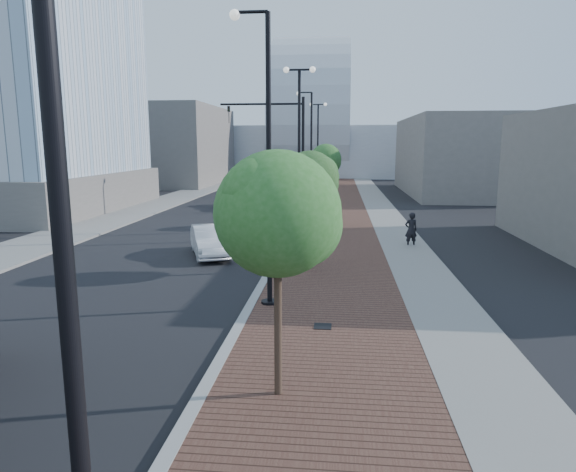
# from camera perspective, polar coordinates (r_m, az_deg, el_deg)

# --- Properties ---
(sidewalk) EXTENTS (7.00, 140.00, 0.12)m
(sidewalk) POSITION_cam_1_polar(r_m,az_deg,el_deg) (46.05, 6.61, 3.81)
(sidewalk) COLOR #4C2D23
(sidewalk) RESTS_ON ground
(concrete_strip) EXTENTS (2.40, 140.00, 0.13)m
(concrete_strip) POSITION_cam_1_polar(r_m,az_deg,el_deg) (46.17, 9.97, 3.75)
(concrete_strip) COLOR slate
(concrete_strip) RESTS_ON ground
(curb) EXTENTS (0.30, 140.00, 0.14)m
(curb) POSITION_cam_1_polar(r_m,az_deg,el_deg) (46.13, 2.25, 3.89)
(curb) COLOR gray
(curb) RESTS_ON ground
(west_sidewalk) EXTENTS (4.00, 140.00, 0.12)m
(west_sidewalk) POSITION_cam_1_polar(r_m,az_deg,el_deg) (48.68, -13.24, 3.95)
(west_sidewalk) COLOR slate
(west_sidewalk) RESTS_ON ground
(white_sedan) EXTENTS (2.99, 4.61, 1.44)m
(white_sedan) POSITION_cam_1_polar(r_m,az_deg,el_deg) (24.32, -8.80, -0.53)
(white_sedan) COLOR silver
(white_sedan) RESTS_ON ground
(dark_car_mid) EXTENTS (3.41, 5.31, 1.36)m
(dark_car_mid) POSITION_cam_1_polar(r_m,az_deg,el_deg) (41.87, -5.76, 4.03)
(dark_car_mid) COLOR black
(dark_car_mid) RESTS_ON ground
(dark_car_far) EXTENTS (2.67, 4.80, 1.32)m
(dark_car_far) POSITION_cam_1_polar(r_m,az_deg,el_deg) (44.60, -3.38, 4.42)
(dark_car_far) COLOR black
(dark_car_far) RESTS_ON ground
(pedestrian) EXTENTS (0.74, 0.57, 1.81)m
(pedestrian) POSITION_cam_1_polar(r_m,az_deg,el_deg) (26.69, 13.71, 0.67)
(pedestrian) COLOR black
(pedestrian) RESTS_ON ground
(streetlight_0) EXTENTS (1.72, 0.56, 9.28)m
(streetlight_0) POSITION_cam_1_polar(r_m,az_deg,el_deg) (4.36, -24.41, 3.60)
(streetlight_0) COLOR black
(streetlight_0) RESTS_ON ground
(streetlight_1) EXTENTS (1.44, 0.56, 9.21)m
(streetlight_1) POSITION_cam_1_polar(r_m,az_deg,el_deg) (15.94, -2.57, 7.04)
(streetlight_1) COLOR black
(streetlight_1) RESTS_ON ground
(streetlight_2) EXTENTS (1.72, 0.56, 9.28)m
(streetlight_2) POSITION_cam_1_polar(r_m,az_deg,el_deg) (27.84, 1.26, 9.45)
(streetlight_2) COLOR black
(streetlight_2) RESTS_ON ground
(streetlight_3) EXTENTS (1.44, 0.56, 9.21)m
(streetlight_3) POSITION_cam_1_polar(r_m,az_deg,el_deg) (39.83, 2.47, 9.03)
(streetlight_3) COLOR black
(streetlight_3) RESTS_ON ground
(streetlight_4) EXTENTS (1.72, 0.56, 9.28)m
(streetlight_4) POSITION_cam_1_polar(r_m,az_deg,el_deg) (51.80, 3.38, 9.86)
(streetlight_4) COLOR black
(streetlight_4) RESTS_ON ground
(traffic_mast) EXTENTS (5.09, 0.20, 8.00)m
(traffic_mast) POSITION_cam_1_polar(r_m,az_deg,el_deg) (30.91, 0.02, 9.85)
(traffic_mast) COLOR black
(traffic_mast) RESTS_ON ground
(tree_0) EXTENTS (2.54, 2.52, 5.17)m
(tree_0) POSITION_cam_1_polar(r_m,az_deg,el_deg) (9.94, -0.90, 2.44)
(tree_0) COLOR #382619
(tree_0) RESTS_ON ground
(tree_1) EXTENTS (2.31, 2.24, 5.00)m
(tree_1) POSITION_cam_1_polar(r_m,az_deg,el_deg) (20.85, 2.62, 6.51)
(tree_1) COLOR #382619
(tree_1) RESTS_ON ground
(tree_2) EXTENTS (2.36, 2.30, 4.54)m
(tree_2) POSITION_cam_1_polar(r_m,az_deg,el_deg) (32.85, 3.78, 7.05)
(tree_2) COLOR #382619
(tree_2) RESTS_ON ground
(tree_3) EXTENTS (2.73, 2.73, 5.28)m
(tree_3) POSITION_cam_1_polar(r_m,az_deg,el_deg) (44.81, 4.34, 8.59)
(tree_3) COLOR #382619
(tree_3) RESTS_ON ground
(tower_podium) EXTENTS (19.00, 19.00, 3.00)m
(tower_podium) POSITION_cam_1_polar(r_m,az_deg,el_deg) (46.44, -29.60, 4.37)
(tower_podium) COLOR #615C57
(tower_podium) RESTS_ON ground
(convention_center) EXTENTS (50.00, 30.00, 50.00)m
(convention_center) POSITION_cam_1_polar(r_m,az_deg,el_deg) (90.88, 2.78, 10.82)
(convention_center) COLOR #ABB1B6
(convention_center) RESTS_ON ground
(commercial_block_nw) EXTENTS (14.00, 20.00, 10.00)m
(commercial_block_nw) POSITION_cam_1_polar(r_m,az_deg,el_deg) (69.59, -13.57, 9.87)
(commercial_block_nw) COLOR #66615C
(commercial_block_nw) RESTS_ON ground
(commercial_block_ne) EXTENTS (12.00, 22.00, 8.00)m
(commercial_block_ne) POSITION_cam_1_polar(r_m,az_deg,el_deg) (57.31, 19.30, 8.53)
(commercial_block_ne) COLOR #68635D
(commercial_block_ne) RESTS_ON ground
(utility_cover_1) EXTENTS (0.50, 0.50, 0.02)m
(utility_cover_1) POSITION_cam_1_polar(r_m,az_deg,el_deg) (14.68, 3.94, -10.12)
(utility_cover_1) COLOR black
(utility_cover_1) RESTS_ON sidewalk
(utility_cover_2) EXTENTS (0.50, 0.50, 0.02)m
(utility_cover_2) POSITION_cam_1_polar(r_m,az_deg,el_deg) (25.28, 4.75, -1.39)
(utility_cover_2) COLOR black
(utility_cover_2) RESTS_ON sidewalk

